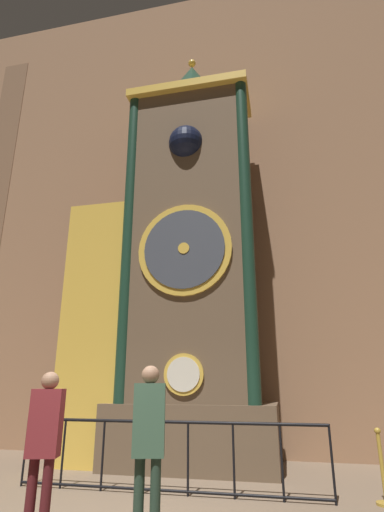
{
  "coord_description": "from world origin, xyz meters",
  "views": [
    {
      "loc": [
        1.99,
        -4.36,
        1.61
      ],
      "look_at": [
        0.07,
        4.12,
        4.39
      ],
      "focal_mm": 28.0,
      "sensor_mm": 36.0,
      "label": 1
    }
  ],
  "objects_px": {
    "clock_tower": "(174,268)",
    "visitor_far": "(149,434)",
    "stanchion_post": "(384,480)",
    "visitor_near": "(45,436)"
  },
  "relations": [
    {
      "from": "visitor_far",
      "to": "stanchion_post",
      "type": "bearing_deg",
      "value": 24.48
    },
    {
      "from": "clock_tower",
      "to": "stanchion_post",
      "type": "height_order",
      "value": "clock_tower"
    },
    {
      "from": "visitor_near",
      "to": "stanchion_post",
      "type": "height_order",
      "value": "visitor_near"
    },
    {
      "from": "clock_tower",
      "to": "visitor_far",
      "type": "xyz_separation_m",
      "value": [
        0.84,
        -3.98,
        -3.03
      ]
    },
    {
      "from": "visitor_far",
      "to": "stanchion_post",
      "type": "height_order",
      "value": "visitor_far"
    },
    {
      "from": "clock_tower",
      "to": "visitor_near",
      "type": "xyz_separation_m",
      "value": [
        -0.35,
        -4.08,
        -3.07
      ]
    },
    {
      "from": "clock_tower",
      "to": "visitor_far",
      "type": "relative_size",
      "value": 5.53
    },
    {
      "from": "clock_tower",
      "to": "visitor_far",
      "type": "height_order",
      "value": "clock_tower"
    },
    {
      "from": "clock_tower",
      "to": "stanchion_post",
      "type": "xyz_separation_m",
      "value": [
        3.58,
        -1.73,
        -3.8
      ]
    },
    {
      "from": "clock_tower",
      "to": "visitor_near",
      "type": "height_order",
      "value": "clock_tower"
    }
  ]
}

